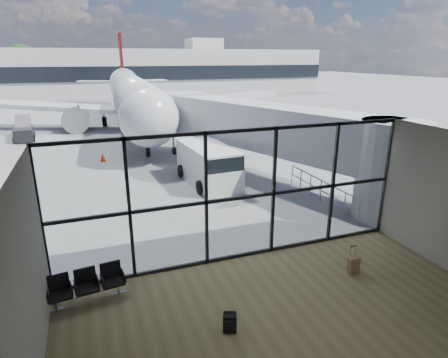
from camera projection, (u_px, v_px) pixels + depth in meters
ground at (123, 111)px, 48.74m from camera, size 220.00×220.00×0.00m
lounge_shell at (328, 254)px, 7.93m from camera, size 12.02×8.01×4.51m
glass_curtain_wall at (241, 196)px, 12.34m from camera, size 12.10×0.12×4.50m
jet_bridge at (275, 133)px, 20.09m from camera, size 8.00×16.50×4.33m
apron_railing at (321, 188)px, 17.77m from camera, size 0.06×5.46×1.11m
far_terminal at (105, 71)px, 66.85m from camera, size 80.00×12.20×11.00m
tree_5 at (21, 61)px, 70.57m from camera, size 6.27×6.27×9.03m
seating_row at (86, 283)px, 10.60m from camera, size 2.09×0.82×0.93m
backpack at (230, 323)px, 9.41m from camera, size 0.40×0.40×0.51m
suitcase at (354, 265)px, 11.98m from camera, size 0.34×0.26×0.92m
airliner at (131, 94)px, 38.38m from camera, size 32.77×37.97×9.78m
service_van at (209, 165)px, 20.29m from camera, size 2.60×4.92×2.08m
belt_loader at (24, 133)px, 31.23m from camera, size 1.84×4.11×1.84m
traffic_cone_a at (103, 157)px, 24.91m from camera, size 0.39×0.39×0.56m
traffic_cone_b at (212, 161)px, 23.87m from camera, size 0.42×0.42×0.60m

